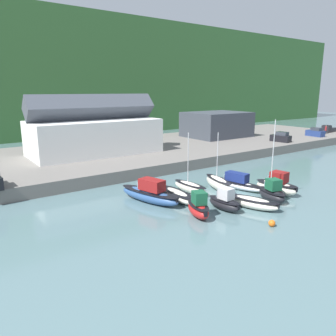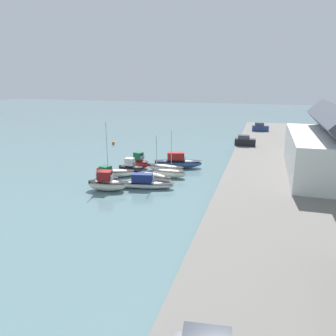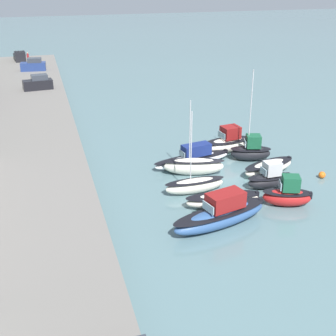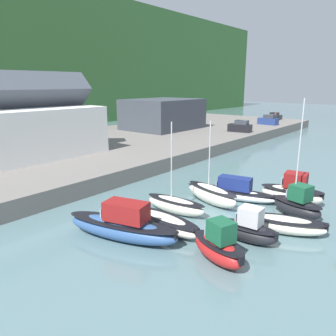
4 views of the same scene
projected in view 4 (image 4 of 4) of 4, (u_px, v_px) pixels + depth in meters
The scene contains 18 objects.
ground_plane at pixel (233, 214), 26.99m from camera, with size 320.00×320.00×0.00m, color slate.
quay_promenade at pixel (50, 158), 43.52m from camera, with size 122.85×29.49×1.72m.
harbor_clubhouse at pixel (6, 129), 37.95m from camera, with size 21.99×10.40×10.20m.
yacht_club_building at pixel (163, 114), 64.44m from camera, with size 14.13×11.11×5.76m.
moored_boat_0 at pixel (122, 226), 22.31m from camera, with size 4.29×8.74×2.77m.
moored_boat_1 at pixel (165, 222), 23.77m from camera, with size 2.35×6.52×1.19m.
moored_boat_2 at pixel (175, 205), 26.96m from camera, with size 1.79×5.62×7.53m.
moored_boat_3 at pixel (212, 194), 29.00m from camera, with size 2.98×6.05×7.37m.
moored_boat_4 at pixel (231, 191), 30.31m from camera, with size 3.39×8.72×2.15m.
moored_boat_5 at pixel (219, 247), 19.52m from camera, with size 2.96×4.42×2.70m.
moored_boat_6 at pixel (248, 229), 22.10m from camera, with size 1.79×4.24×2.49m.
moored_boat_7 at pixel (283, 224), 23.44m from camera, with size 3.72×6.28×1.21m.
moored_boat_8 at pixel (298, 205), 26.20m from camera, with size 2.92×4.51×9.38m.
moored_boat_9 at pixel (292, 192), 29.12m from camera, with size 2.94×5.65×2.85m.
parked_car_1 at pixel (240, 127), 60.53m from camera, with size 2.31×4.39×2.16m.
parked_car_2 at pixel (268, 120), 71.29m from camera, with size 2.18×4.35×2.16m.
pickup_truck_0 at pixel (275, 117), 80.31m from camera, with size 4.91×2.45×1.90m.
person_on_quay at pixel (275, 117), 76.37m from camera, with size 0.40×0.40×2.14m.
Camera 4 is at (-22.89, -11.80, 10.42)m, focal length 35.00 mm.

